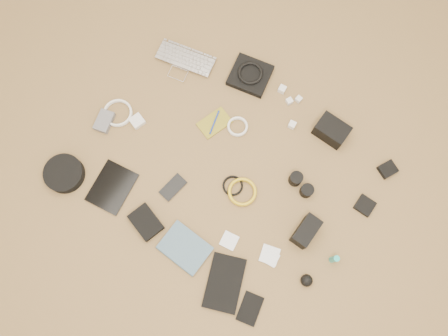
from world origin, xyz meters
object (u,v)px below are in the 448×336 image
Objects in this scene: paperback at (174,262)px; tablet at (112,187)px; headphone_case at (64,174)px; phone at (173,187)px; dslr_camera at (332,131)px; laptop at (182,65)px.

tablet is at bearing 78.20° from paperback.
phone is at bearing 29.30° from headphone_case.
paperback is (0.21, -0.26, 0.01)m from phone.
laptop is at bearing -170.11° from dslr_camera.
paperback is (0.44, -0.10, 0.01)m from tablet.
paperback is (0.65, -0.02, -0.01)m from headphone_case.
headphone_case is (-0.44, -0.25, 0.02)m from phone.
dslr_camera reaches higher than phone.
paperback is at bearing -44.36° from phone.
laptop reaches higher than paperback.
dslr_camera is 0.71× the size of paperback.
tablet is 0.23m from headphone_case.
dslr_camera is at bearing 62.83° from phone.
laptop is at bearing 36.28° from paperback.
tablet is 1.04× the size of paperback.
paperback is at bearing -103.96° from dslr_camera.
laptop is at bearing 90.04° from tablet.
headphone_case is at bearing -143.70° from phone.
headphone_case is at bearing -134.37° from dslr_camera.
dslr_camera is (0.78, 0.13, 0.03)m from laptop.
headphone_case is at bearing -168.60° from tablet.
dslr_camera is at bearing -13.17° from paperback.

